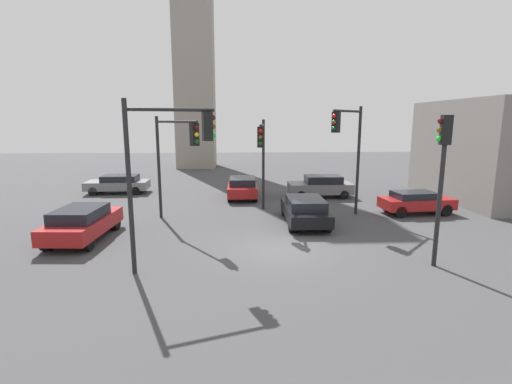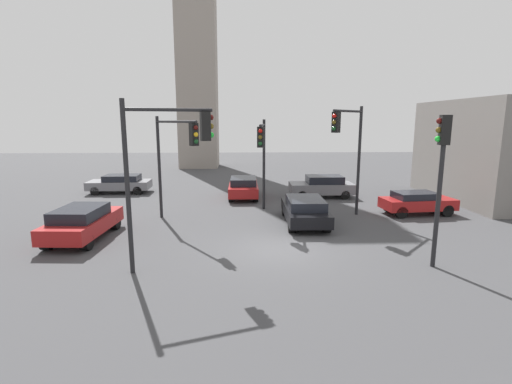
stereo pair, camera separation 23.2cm
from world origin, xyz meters
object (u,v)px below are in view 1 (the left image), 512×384
object	(u,v)px
traffic_light_4	(442,163)
car_4	(118,184)
traffic_light_2	(349,141)
car_2	(321,186)
car_0	(416,202)
traffic_light_3	(174,148)
car_3	(82,222)
car_5	(242,187)
traffic_light_1	(262,148)
traffic_light_0	(167,153)
car_1	(305,210)

from	to	relation	value
traffic_light_4	car_4	distance (m)	21.70
traffic_light_2	car_2	size ratio (longest dim) A/B	1.39
traffic_light_4	car_0	size ratio (longest dim) A/B	1.31
car_0	traffic_light_3	bearing A→B (deg)	-178.19
traffic_light_2	car_3	xyz separation A→B (m)	(-12.56, -3.08, -3.37)
car_5	traffic_light_1	bearing A→B (deg)	-168.47
traffic_light_3	car_0	world-z (taller)	traffic_light_3
traffic_light_0	car_4	size ratio (longest dim) A/B	1.34
car_4	car_5	xyz separation A→B (m)	(8.93, -2.02, 0.03)
traffic_light_2	car_1	bearing A→B (deg)	-25.49
traffic_light_0	car_0	bearing A→B (deg)	12.54
car_3	car_4	xyz separation A→B (m)	(-1.81, 10.99, -0.08)
traffic_light_3	car_2	bearing A→B (deg)	92.37
car_1	car_5	xyz separation A→B (m)	(-3.08, 6.80, 0.01)
traffic_light_4	car_4	bearing A→B (deg)	-34.24
traffic_light_2	car_1	xyz separation A→B (m)	(-2.36, -0.91, -3.42)
traffic_light_0	traffic_light_4	bearing A→B (deg)	-19.68
traffic_light_3	car_3	xyz separation A→B (m)	(-3.77, -2.16, -3.09)
traffic_light_2	car_1	size ratio (longest dim) A/B	1.25
traffic_light_2	traffic_light_3	world-z (taller)	traffic_light_2
car_0	car_2	xyz separation A→B (m)	(-4.28, 5.01, 0.07)
traffic_light_2	car_5	world-z (taller)	traffic_light_2
car_2	car_4	bearing A→B (deg)	-8.43
car_2	car_5	size ratio (longest dim) A/B	0.97
car_4	car_5	world-z (taller)	car_5
car_0	car_3	distance (m)	17.22
traffic_light_0	car_0	world-z (taller)	traffic_light_0
traffic_light_1	car_2	size ratio (longest dim) A/B	1.23
traffic_light_2	car_0	size ratio (longest dim) A/B	1.45
car_0	car_1	xyz separation A→B (m)	(-6.58, -1.71, 0.03)
car_0	car_3	xyz separation A→B (m)	(-16.78, -3.88, 0.08)
traffic_light_3	car_4	xyz separation A→B (m)	(-5.58, 8.83, -3.17)
car_1	car_2	distance (m)	7.10
car_1	car_4	distance (m)	14.90
car_4	car_5	distance (m)	9.16
traffic_light_3	car_4	size ratio (longest dim) A/B	1.23
car_0	car_2	size ratio (longest dim) A/B	0.95
traffic_light_1	traffic_light_3	bearing A→B (deg)	-62.89
traffic_light_1	car_0	distance (m)	9.16
traffic_light_4	car_5	size ratio (longest dim) A/B	1.22
traffic_light_4	car_3	bearing A→B (deg)	-6.08
car_5	traffic_light_0	bearing A→B (deg)	168.31
car_5	traffic_light_4	bearing A→B (deg)	-151.61
car_3	car_5	bearing A→B (deg)	-35.25
car_0	traffic_light_0	bearing A→B (deg)	-154.87
car_1	traffic_light_1	bearing A→B (deg)	52.05
traffic_light_0	traffic_light_1	distance (m)	8.20
traffic_light_1	car_1	size ratio (longest dim) A/B	1.11
traffic_light_2	car_5	size ratio (longest dim) A/B	1.35
car_4	car_2	bearing A→B (deg)	170.23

